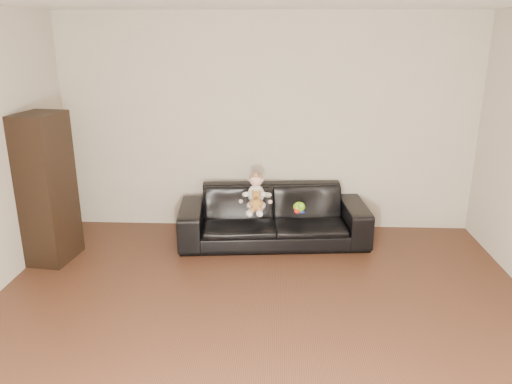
{
  "coord_description": "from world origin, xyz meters",
  "views": [
    {
      "loc": [
        0.14,
        -3.2,
        2.36
      ],
      "look_at": [
        -0.11,
        2.15,
        0.64
      ],
      "focal_mm": 35.0,
      "sensor_mm": 36.0,
      "label": 1
    }
  ],
  "objects_px": {
    "sofa": "(273,216)",
    "toy_rattle": "(297,211)",
    "toy_green": "(299,207)",
    "teddy_bear": "(256,201)",
    "cabinet": "(47,189)",
    "baby": "(256,194)",
    "toy_blue_disc": "(301,211)"
  },
  "relations": [
    {
      "from": "baby",
      "to": "teddy_bear",
      "type": "bearing_deg",
      "value": -78.61
    },
    {
      "from": "sofa",
      "to": "teddy_bear",
      "type": "height_order",
      "value": "teddy_bear"
    },
    {
      "from": "cabinet",
      "to": "baby",
      "type": "bearing_deg",
      "value": 19.44
    },
    {
      "from": "toy_green",
      "to": "toy_rattle",
      "type": "distance_m",
      "value": 0.07
    },
    {
      "from": "baby",
      "to": "toy_rattle",
      "type": "xyz_separation_m",
      "value": [
        0.47,
        -0.07,
        -0.16
      ]
    },
    {
      "from": "sofa",
      "to": "toy_blue_disc",
      "type": "distance_m",
      "value": 0.35
    },
    {
      "from": "baby",
      "to": "toy_rattle",
      "type": "relative_size",
      "value": 6.31
    },
    {
      "from": "cabinet",
      "to": "toy_blue_disc",
      "type": "xyz_separation_m",
      "value": [
        2.68,
        0.46,
        -0.37
      ]
    },
    {
      "from": "baby",
      "to": "toy_green",
      "type": "height_order",
      "value": "baby"
    },
    {
      "from": "toy_rattle",
      "to": "toy_green",
      "type": "bearing_deg",
      "value": 67.23
    },
    {
      "from": "teddy_bear",
      "to": "cabinet",
      "type": "bearing_deg",
      "value": -168.5
    },
    {
      "from": "sofa",
      "to": "toy_rattle",
      "type": "distance_m",
      "value": 0.35
    },
    {
      "from": "toy_rattle",
      "to": "toy_blue_disc",
      "type": "height_order",
      "value": "toy_rattle"
    },
    {
      "from": "baby",
      "to": "toy_green",
      "type": "distance_m",
      "value": 0.51
    },
    {
      "from": "cabinet",
      "to": "toy_rattle",
      "type": "relative_size",
      "value": 22.72
    },
    {
      "from": "sofa",
      "to": "toy_rattle",
      "type": "xyz_separation_m",
      "value": [
        0.27,
        -0.19,
        0.13
      ]
    },
    {
      "from": "cabinet",
      "to": "baby",
      "type": "xyz_separation_m",
      "value": [
        2.17,
        0.47,
        -0.18
      ]
    },
    {
      "from": "sofa",
      "to": "toy_blue_disc",
      "type": "bearing_deg",
      "value": -27.78
    },
    {
      "from": "sofa",
      "to": "baby",
      "type": "bearing_deg",
      "value": -154.76
    },
    {
      "from": "sofa",
      "to": "toy_rattle",
      "type": "relative_size",
      "value": 30.96
    },
    {
      "from": "sofa",
      "to": "toy_green",
      "type": "xyz_separation_m",
      "value": [
        0.29,
        -0.13,
        0.16
      ]
    },
    {
      "from": "baby",
      "to": "toy_blue_disc",
      "type": "distance_m",
      "value": 0.54
    },
    {
      "from": "toy_rattle",
      "to": "teddy_bear",
      "type": "bearing_deg",
      "value": -172.0
    },
    {
      "from": "teddy_bear",
      "to": "toy_rattle",
      "type": "bearing_deg",
      "value": 10.65
    },
    {
      "from": "toy_rattle",
      "to": "cabinet",
      "type": "bearing_deg",
      "value": -171.29
    },
    {
      "from": "toy_green",
      "to": "toy_blue_disc",
      "type": "distance_m",
      "value": 0.05
    },
    {
      "from": "sofa",
      "to": "toy_rattle",
      "type": "height_order",
      "value": "sofa"
    },
    {
      "from": "sofa",
      "to": "toy_green",
      "type": "relative_size",
      "value": 13.12
    },
    {
      "from": "cabinet",
      "to": "teddy_bear",
      "type": "relative_size",
      "value": 6.72
    },
    {
      "from": "baby",
      "to": "toy_rattle",
      "type": "distance_m",
      "value": 0.5
    },
    {
      "from": "sofa",
      "to": "toy_blue_disc",
      "type": "relative_size",
      "value": 23.67
    },
    {
      "from": "toy_blue_disc",
      "to": "teddy_bear",
      "type": "bearing_deg",
      "value": -166.29
    }
  ]
}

